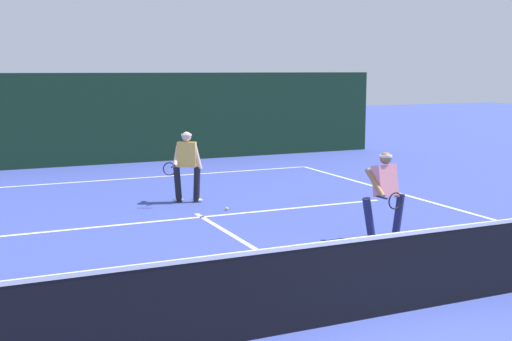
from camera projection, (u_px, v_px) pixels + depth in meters
name	position (u px, v px, depth m)	size (l,w,h in m)	color
ground_plane	(370.00, 318.00, 7.96)	(80.00, 80.00, 0.00)	#3A49A0
court_line_baseline_far	(137.00, 178.00, 18.21)	(10.49, 0.10, 0.01)	white
court_line_service	(202.00, 217.00, 13.41)	(8.55, 0.10, 0.01)	white
court_line_centre	(260.00, 252.00, 10.84)	(0.10, 6.40, 0.01)	white
tennis_net	(371.00, 276.00, 7.88)	(11.49, 0.09, 1.08)	#1E4723
player_near	(385.00, 192.00, 11.54)	(0.95, 0.87, 1.56)	#1E234C
player_far	(187.00, 164.00, 14.80)	(0.99, 0.83, 1.60)	black
tennis_ball	(227.00, 209.00, 14.07)	(0.07, 0.07, 0.07)	#D1E033
back_fence_windscreen	(112.00, 119.00, 20.78)	(18.95, 0.12, 2.87)	black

